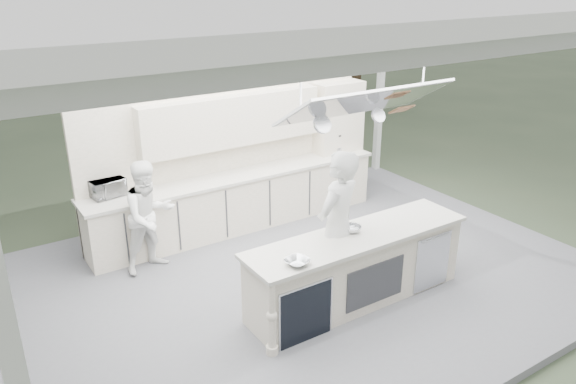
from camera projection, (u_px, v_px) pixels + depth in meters
ground at (304, 282)px, 8.02m from camera, size 90.00×90.00×0.00m
stage_deck at (304, 278)px, 8.00m from camera, size 8.00×6.00×0.12m
tent at (308, 10)px, 6.63m from camera, size 8.20×6.20×3.86m
demo_island at (356, 268)px, 7.18m from camera, size 3.10×0.79×0.95m
back_counter at (239, 200)px, 9.27m from camera, size 5.08×0.72×0.95m
back_wall_unit at (254, 136)px, 9.30m from camera, size 5.05×0.48×2.25m
tree_cluster at (82, 5)px, 14.31m from camera, size 19.55×9.40×5.85m
head_chef at (337, 228)px, 7.06m from camera, size 0.86×0.72×2.03m
sous_chef at (149, 216)px, 7.86m from camera, size 0.90×0.76×1.63m
toaster_oven at (107, 188)px, 8.15m from camera, size 0.53×0.40×0.26m
bowl_large at (297, 262)px, 6.29m from camera, size 0.33×0.33×0.07m
bowl_small at (352, 229)px, 7.08m from camera, size 0.30×0.30×0.07m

